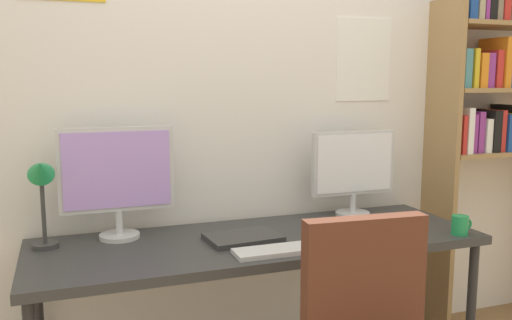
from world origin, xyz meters
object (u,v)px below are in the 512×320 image
(computer_mouse, at_px, (384,236))
(laptop_closed, at_px, (243,238))
(monitor_right, at_px, (354,169))
(desk_lamp, at_px, (42,185))
(desk, at_px, (260,249))
(keyboard_main, at_px, (279,250))
(bookshelf, at_px, (497,89))
(coffee_mug, at_px, (460,225))
(monitor_left, at_px, (117,176))

(computer_mouse, bearing_deg, laptop_closed, 160.75)
(monitor_right, distance_m, desk_lamp, 1.52)
(desk, distance_m, desk_lamp, 0.98)
(desk_lamp, distance_m, keyboard_main, 1.03)
(bookshelf, xyz_separation_m, monitor_right, (-0.93, -0.02, -0.41))
(desk_lamp, bearing_deg, keyboard_main, -22.62)
(computer_mouse, distance_m, coffee_mug, 0.38)
(bookshelf, height_order, monitor_left, bookshelf)
(monitor_left, bearing_deg, laptop_closed, -23.42)
(monitor_right, bearing_deg, desk_lamp, -177.67)
(monitor_right, bearing_deg, bookshelf, 1.10)
(desk_lamp, distance_m, computer_mouse, 1.50)
(monitor_left, bearing_deg, desk, -19.49)
(computer_mouse, bearing_deg, bookshelf, 23.95)
(desk, xyz_separation_m, monitor_left, (-0.60, 0.21, 0.34))
(desk, distance_m, monitor_left, 0.72)
(desk_lamp, bearing_deg, bookshelf, 1.87)
(bookshelf, height_order, coffee_mug, bookshelf)
(monitor_left, bearing_deg, monitor_right, -0.00)
(desk_lamp, relative_size, keyboard_main, 1.10)
(bookshelf, xyz_separation_m, monitor_left, (-2.13, -0.02, -0.37))
(bookshelf, relative_size, monitor_right, 4.41)
(monitor_left, distance_m, keyboard_main, 0.79)
(keyboard_main, relative_size, laptop_closed, 1.19)
(desk, xyz_separation_m, laptop_closed, (-0.08, -0.01, 0.07))
(keyboard_main, relative_size, coffee_mug, 3.59)
(bookshelf, relative_size, desk_lamp, 4.95)
(keyboard_main, xyz_separation_m, coffee_mug, (0.89, -0.04, 0.04))
(monitor_left, xyz_separation_m, desk_lamp, (-0.31, -0.06, -0.01))
(desk, relative_size, desk_lamp, 4.87)
(monitor_right, distance_m, laptop_closed, 0.76)
(desk_lamp, relative_size, coffee_mug, 3.93)
(bookshelf, bearing_deg, monitor_right, -178.90)
(monitor_left, relative_size, coffee_mug, 4.78)
(bookshelf, distance_m, laptop_closed, 1.75)
(keyboard_main, bearing_deg, monitor_left, 143.60)
(bookshelf, relative_size, coffee_mug, 19.46)
(coffee_mug, bearing_deg, bookshelf, 37.98)
(monitor_left, xyz_separation_m, computer_mouse, (1.11, -0.43, -0.27))
(bookshelf, bearing_deg, laptop_closed, -171.48)
(laptop_closed, distance_m, coffee_mug, 1.01)
(computer_mouse, distance_m, laptop_closed, 0.63)
(computer_mouse, bearing_deg, coffee_mug, -7.31)
(bookshelf, height_order, desk_lamp, bookshelf)
(desk, bearing_deg, desk_lamp, 170.64)
(monitor_right, xyz_separation_m, desk_lamp, (-1.51, -0.06, 0.03))
(bookshelf, bearing_deg, desk, -171.44)
(monitor_left, relative_size, desk_lamp, 1.22)
(monitor_right, xyz_separation_m, computer_mouse, (-0.09, -0.43, -0.23))
(monitor_right, distance_m, keyboard_main, 0.78)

